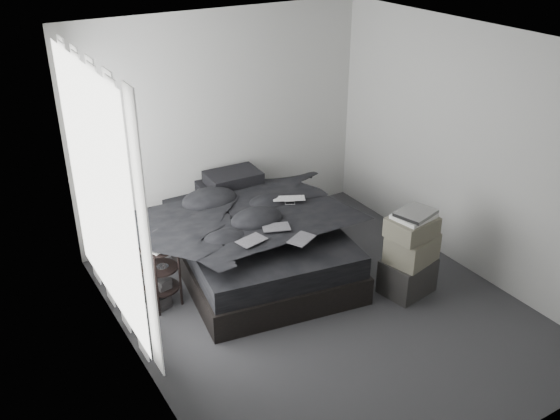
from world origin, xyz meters
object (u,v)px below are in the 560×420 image
laptop (289,195)px  side_stand (161,277)px  bed (257,256)px  box_lower (407,276)px

laptop → side_stand: 1.62m
side_stand → bed: bearing=5.6°
box_lower → laptop: bearing=120.5°
laptop → bed: bearing=-154.5°
bed → side_stand: 1.16m
bed → laptop: size_ratio=6.24×
bed → side_stand: (-1.14, -0.11, 0.18)m
laptop → box_lower: bearing=-32.9°
bed → box_lower: 1.62m
laptop → box_lower: (0.70, -1.18, -0.61)m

